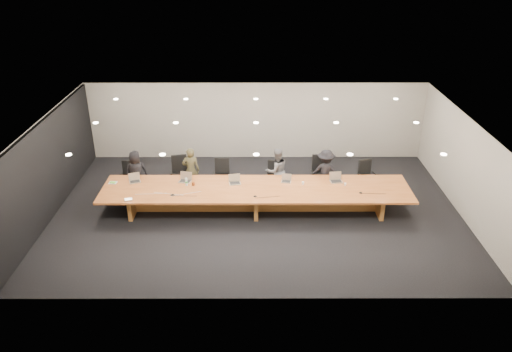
{
  "coord_description": "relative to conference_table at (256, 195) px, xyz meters",
  "views": [
    {
      "loc": [
        -0.03,
        -12.94,
        7.4
      ],
      "look_at": [
        0.0,
        0.3,
        1.0
      ],
      "focal_mm": 35.0,
      "sensor_mm": 36.0,
      "label": 1
    }
  ],
  "objects": [
    {
      "name": "chair_left",
      "position": [
        -2.41,
        1.34,
        0.06
      ],
      "size": [
        0.69,
        0.69,
        1.16
      ],
      "primitive_type": null,
      "rotation": [
        0.0,
        0.0,
        0.18
      ],
      "color": "black",
      "rests_on": "ground"
    },
    {
      "name": "person_c",
      "position": [
        0.65,
        1.2,
        0.23
      ],
      "size": [
        0.88,
        0.79,
        1.49
      ],
      "primitive_type": "imported",
      "rotation": [
        0.0,
        0.0,
        3.5
      ],
      "color": "#565758",
      "rests_on": "ground"
    },
    {
      "name": "water_bottle",
      "position": [
        -2.05,
        0.18,
        0.34
      ],
      "size": [
        0.08,
        0.08,
        0.23
      ],
      "primitive_type": "cylinder",
      "rotation": [
        0.0,
        0.0,
        0.13
      ],
      "color": "silver",
      "rests_on": "conference_table"
    },
    {
      "name": "chair_mid_left",
      "position": [
        -1.09,
        1.28,
        0.03
      ],
      "size": [
        0.58,
        0.58,
        1.09
      ],
      "primitive_type": null,
      "rotation": [
        0.0,
        0.0,
        -0.05
      ],
      "color": "black",
      "rests_on": "ground"
    },
    {
      "name": "laptop_d",
      "position": [
        0.9,
        0.41,
        0.34
      ],
      "size": [
        0.32,
        0.26,
        0.23
      ],
      "primitive_type": null,
      "rotation": [
        0.0,
        0.0,
        -0.17
      ],
      "color": "tan",
      "rests_on": "conference_table"
    },
    {
      "name": "person_a",
      "position": [
        -3.75,
        1.15,
        0.19
      ],
      "size": [
        0.8,
        0.64,
        1.43
      ],
      "primitive_type": "imported",
      "rotation": [
        0.0,
        0.0,
        3.44
      ],
      "color": "black",
      "rests_on": "ground"
    },
    {
      "name": "chair_right",
      "position": [
        2.05,
        1.3,
        0.07
      ],
      "size": [
        0.63,
        0.63,
        1.18
      ],
      "primitive_type": null,
      "rotation": [
        0.0,
        0.0,
        0.05
      ],
      "color": "black",
      "rests_on": "ground"
    },
    {
      "name": "laptop_e",
      "position": [
        2.4,
        0.41,
        0.37
      ],
      "size": [
        0.39,
        0.31,
        0.29
      ],
      "primitive_type": null,
      "rotation": [
        0.0,
        0.0,
        0.13
      ],
      "color": "tan",
      "rests_on": "conference_table"
    },
    {
      "name": "chair_mid_right",
      "position": [
        0.53,
        1.18,
        0.0
      ],
      "size": [
        0.66,
        0.66,
        1.04
      ],
      "primitive_type": null,
      "rotation": [
        0.0,
        0.0,
        -0.3
      ],
      "color": "black",
      "rests_on": "ground"
    },
    {
      "name": "lime_gadget",
      "position": [
        -4.27,
        0.34,
        0.26
      ],
      "size": [
        0.17,
        0.12,
        0.02
      ],
      "primitive_type": "cube",
      "rotation": [
        0.0,
        0.0,
        -0.19
      ],
      "color": "#62C634",
      "rests_on": "notepad"
    },
    {
      "name": "person_d",
      "position": [
        2.17,
        1.12,
        0.22
      ],
      "size": [
        1.04,
        0.71,
        1.48
      ],
      "primitive_type": "imported",
      "rotation": [
        0.0,
        0.0,
        2.96
      ],
      "color": "black",
      "rests_on": "ground"
    },
    {
      "name": "ground",
      "position": [
        0.0,
        0.0,
        -0.52
      ],
      "size": [
        12.0,
        12.0,
        0.0
      ],
      "primitive_type": "plane",
      "color": "black",
      "rests_on": "ground"
    },
    {
      "name": "mic_left",
      "position": [
        -2.37,
        -0.43,
        0.25
      ],
      "size": [
        0.15,
        0.15,
        0.03
      ],
      "primitive_type": "cone",
      "rotation": [
        0.0,
        0.0,
        0.23
      ],
      "color": "black",
      "rests_on": "conference_table"
    },
    {
      "name": "chair_far_left",
      "position": [
        -4.04,
        1.22,
        -0.01
      ],
      "size": [
        0.56,
        0.56,
        1.02
      ],
      "primitive_type": null,
      "rotation": [
        0.0,
        0.0,
        -0.07
      ],
      "color": "black",
      "rests_on": "ground"
    },
    {
      "name": "laptop_a",
      "position": [
        -3.62,
        0.41,
        0.36
      ],
      "size": [
        0.39,
        0.34,
        0.26
      ],
      "primitive_type": null,
      "rotation": [
        0.0,
        0.0,
        0.34
      ],
      "color": "tan",
      "rests_on": "conference_table"
    },
    {
      "name": "chair_far_right",
      "position": [
        3.53,
        1.24,
        0.01
      ],
      "size": [
        0.69,
        0.69,
        1.07
      ],
      "primitive_type": null,
      "rotation": [
        0.0,
        0.0,
        0.32
      ],
      "color": "black",
      "rests_on": "ground"
    },
    {
      "name": "paper_cup_near",
      "position": [
        1.39,
        0.24,
        0.27
      ],
      "size": [
        0.08,
        0.08,
        0.08
      ],
      "primitive_type": "cone",
      "rotation": [
        0.0,
        0.0,
        -0.05
      ],
      "color": "white",
      "rests_on": "conference_table"
    },
    {
      "name": "laptop_b",
      "position": [
        -2.13,
        0.43,
        0.37
      ],
      "size": [
        0.41,
        0.33,
        0.28
      ],
      "primitive_type": null,
      "rotation": [
        0.0,
        0.0,
        -0.22
      ],
      "color": "tan",
      "rests_on": "conference_table"
    },
    {
      "name": "laptop_c",
      "position": [
        -0.63,
        0.29,
        0.36
      ],
      "size": [
        0.38,
        0.31,
        0.27
      ],
      "primitive_type": null,
      "rotation": [
        0.0,
        0.0,
        0.18
      ],
      "color": "tan",
      "rests_on": "conference_table"
    },
    {
      "name": "back_wall",
      "position": [
        0.0,
        4.0,
        0.88
      ],
      "size": [
        12.0,
        0.02,
        2.8
      ],
      "primitive_type": "cube",
      "color": "beige",
      "rests_on": "ground"
    },
    {
      "name": "mic_center",
      "position": [
        -0.03,
        -0.51,
        0.24
      ],
      "size": [
        0.13,
        0.13,
        0.03
      ],
      "primitive_type": "cone",
      "rotation": [
        0.0,
        0.0,
        0.32
      ],
      "color": "black",
      "rests_on": "conference_table"
    },
    {
      "name": "paper_cup_far",
      "position": [
        2.63,
        0.17,
        0.27
      ],
      "size": [
        0.08,
        0.08,
        0.08
      ],
      "primitive_type": "cone",
      "rotation": [
        0.0,
        0.0,
        -0.23
      ],
      "color": "silver",
      "rests_on": "conference_table"
    },
    {
      "name": "conference_table",
      "position": [
        0.0,
        0.0,
        0.0
      ],
      "size": [
        9.0,
        1.8,
        0.75
      ],
      "color": "brown",
      "rests_on": "ground"
    },
    {
      "name": "av_box",
      "position": [
        -3.56,
        -0.72,
        0.25
      ],
      "size": [
        0.24,
        0.2,
        0.03
      ],
      "primitive_type": "cube",
      "rotation": [
        0.0,
        0.0,
        0.23
      ],
      "color": "#ACABB0",
      "rests_on": "conference_table"
    },
    {
      "name": "amber_mug",
      "position": [
        -1.85,
        0.19,
        0.28
      ],
      "size": [
        0.09,
        0.09,
        0.1
      ],
      "primitive_type": "cylinder",
      "rotation": [
        0.0,
        0.0,
        0.12
      ],
      "color": "brown",
      "rests_on": "conference_table"
    },
    {
      "name": "left_wall_panel",
      "position": [
        -5.94,
        0.0,
        0.85
      ],
      "size": [
        0.08,
        7.84,
        2.74
      ],
      "primitive_type": "cube",
      "color": "black",
      "rests_on": "ground"
    },
    {
      "name": "notepad",
      "position": [
        -4.27,
        0.35,
        0.24
      ],
      "size": [
        0.25,
        0.2,
        0.01
      ],
      "primitive_type": "cube",
      "rotation": [
        0.0,
        0.0,
        -0.07
      ],
      "color": "silver",
      "rests_on": "conference_table"
    },
    {
      "name": "person_b",
      "position": [
        -2.04,
        1.25,
        0.23
      ],
      "size": [
        0.55,
        0.37,
        1.49
      ],
      "primitive_type": "imported",
      "rotation": [
        0.0,
        0.0,
        3.17
      ],
      "color": "#35311D",
      "rests_on": "ground"
    },
    {
      "name": "mic_right",
      "position": [
        3.0,
        -0.31,
        0.24
      ],
      "size": [
        0.14,
        0.14,
        0.03
      ],
      "primitive_type": "cone",
      "rotation": [
        0.0,
        0.0,
        -0.38
      ],
      "color": "black",
      "rests_on": "conference_table"
    }
  ]
}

